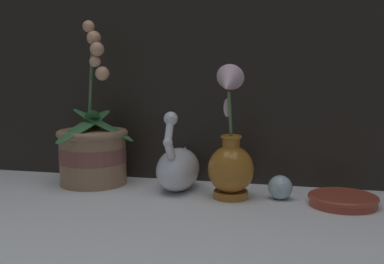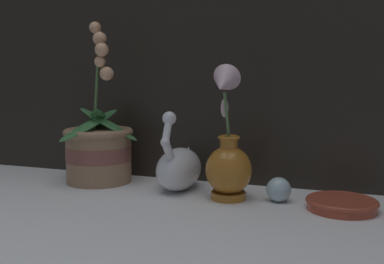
{
  "view_description": "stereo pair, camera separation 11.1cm",
  "coord_description": "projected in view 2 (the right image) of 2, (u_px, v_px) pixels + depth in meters",
  "views": [
    {
      "loc": [
        0.22,
        -0.95,
        0.29
      ],
      "look_at": [
        -0.04,
        0.12,
        0.15
      ],
      "focal_mm": 42.0,
      "sensor_mm": 36.0,
      "label": 1
    },
    {
      "loc": [
        0.33,
        -0.92,
        0.29
      ],
      "look_at": [
        -0.04,
        0.12,
        0.15
      ],
      "focal_mm": 42.0,
      "sensor_mm": 36.0,
      "label": 2
    }
  ],
  "objects": [
    {
      "name": "orchid_potted_plant",
      "position": [
        99.0,
        148.0,
        1.23
      ],
      "size": [
        0.21,
        0.25,
        0.44
      ],
      "color": "#9E7556",
      "rests_on": "ground_plane"
    },
    {
      "name": "blue_vase",
      "position": [
        228.0,
        158.0,
        1.05
      ],
      "size": [
        0.11,
        0.15,
        0.32
      ],
      "color": "#B26B23",
      "rests_on": "ground_plane"
    },
    {
      "name": "amber_dish",
      "position": [
        342.0,
        203.0,
        0.98
      ],
      "size": [
        0.16,
        0.16,
        0.02
      ],
      "color": "#A8422D",
      "rests_on": "ground_plane"
    },
    {
      "name": "glass_sphere",
      "position": [
        279.0,
        190.0,
        1.04
      ],
      "size": [
        0.06,
        0.06,
        0.06
      ],
      "color": "silver",
      "rests_on": "ground_plane"
    },
    {
      "name": "ground_plane",
      "position": [
        190.0,
        207.0,
        1.0
      ],
      "size": [
        2.8,
        2.8,
        0.0
      ],
      "primitive_type": "plane",
      "color": "white"
    },
    {
      "name": "swan_figurine",
      "position": [
        179.0,
        167.0,
        1.15
      ],
      "size": [
        0.1,
        0.2,
        0.21
      ],
      "color": "white",
      "rests_on": "ground_plane"
    }
  ]
}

